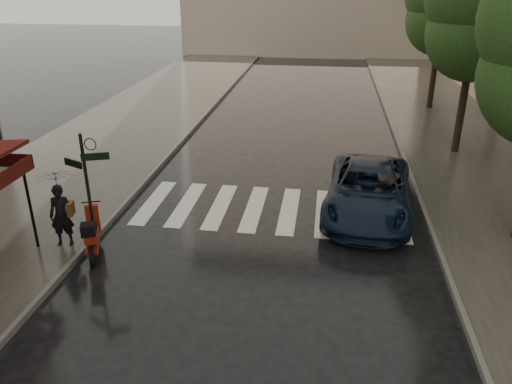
# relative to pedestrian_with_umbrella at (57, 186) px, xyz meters

# --- Properties ---
(ground) EXTENTS (120.00, 120.00, 0.00)m
(ground) POSITION_rel_pedestrian_with_umbrella_xyz_m (2.00, -2.98, -1.74)
(ground) COLOR black
(ground) RESTS_ON ground
(sidewalk_near) EXTENTS (6.00, 60.00, 0.12)m
(sidewalk_near) POSITION_rel_pedestrian_with_umbrella_xyz_m (-2.50, 9.02, -1.68)
(sidewalk_near) COLOR #38332D
(sidewalk_near) RESTS_ON ground
(sidewalk_far) EXTENTS (5.50, 60.00, 0.12)m
(sidewalk_far) POSITION_rel_pedestrian_with_umbrella_xyz_m (12.25, 9.02, -1.68)
(sidewalk_far) COLOR #38332D
(sidewalk_far) RESTS_ON ground
(curb_near) EXTENTS (0.12, 60.00, 0.16)m
(curb_near) POSITION_rel_pedestrian_with_umbrella_xyz_m (0.55, 9.02, -1.66)
(curb_near) COLOR #595651
(curb_near) RESTS_ON ground
(curb_far) EXTENTS (0.12, 60.00, 0.16)m
(curb_far) POSITION_rel_pedestrian_with_umbrella_xyz_m (9.45, 9.02, -1.66)
(curb_far) COLOR #595651
(curb_far) RESTS_ON ground
(crosswalk) EXTENTS (7.85, 3.20, 0.01)m
(crosswalk) POSITION_rel_pedestrian_with_umbrella_xyz_m (4.97, 3.02, -1.73)
(crosswalk) COLOR silver
(crosswalk) RESTS_ON ground
(signpost) EXTENTS (1.17, 0.29, 3.10)m
(signpost) POSITION_rel_pedestrian_with_umbrella_xyz_m (0.80, 0.02, 0.10)
(signpost) COLOR black
(signpost) RESTS_ON ground
(tree_mid) EXTENTS (3.80, 3.80, 8.34)m
(tree_mid) POSITION_rel_pedestrian_with_umbrella_xyz_m (11.50, 9.02, 3.86)
(tree_mid) COLOR black
(tree_mid) RESTS_ON sidewalk_far
(pedestrian_with_umbrella) EXTENTS (1.13, 1.14, 2.43)m
(pedestrian_with_umbrella) POSITION_rel_pedestrian_with_umbrella_xyz_m (0.00, 0.00, 0.00)
(pedestrian_with_umbrella) COLOR black
(pedestrian_with_umbrella) RESTS_ON sidewalk_near
(scooter) EXTENTS (0.86, 1.68, 1.16)m
(scooter) POSITION_rel_pedestrian_with_umbrella_xyz_m (0.83, -0.16, -1.20)
(scooter) COLOR black
(scooter) RESTS_ON ground
(parked_car) EXTENTS (2.86, 5.34, 1.43)m
(parked_car) POSITION_rel_pedestrian_with_umbrella_xyz_m (7.78, 3.20, -1.02)
(parked_car) COLOR black
(parked_car) RESTS_ON ground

